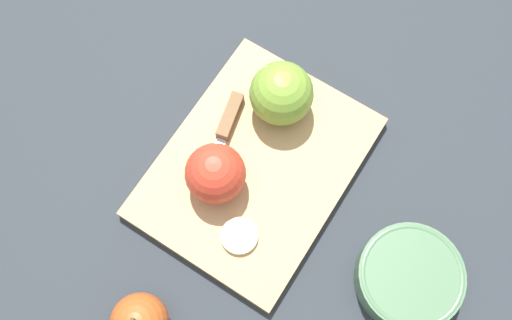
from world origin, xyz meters
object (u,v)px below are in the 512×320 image
object	(u,v)px
apple_half_left	(283,94)
apple_half_right	(215,173)
bowl	(409,277)
knife	(227,123)

from	to	relation	value
apple_half_left	apple_half_right	world-z (taller)	apple_half_left
apple_half_left	bowl	size ratio (longest dim) A/B	0.65
apple_half_right	bowl	distance (m)	0.28
apple_half_left	bowl	world-z (taller)	apple_half_left
knife	bowl	xyz separation A→B (m)	(0.11, 0.30, -0.00)
apple_half_right	bowl	bearing A→B (deg)	177.84
bowl	knife	bearing A→B (deg)	-110.31
knife	bowl	world-z (taller)	bowl
apple_half_right	bowl	world-z (taller)	apple_half_right
apple_half_right	bowl	size ratio (longest dim) A/B	0.59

